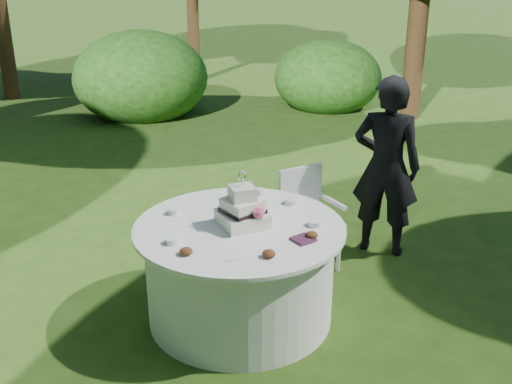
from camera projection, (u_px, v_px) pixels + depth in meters
ground at (240, 315)px, 4.66m from camera, size 80.00×80.00×0.00m
napkins at (303, 239)px, 4.15m from camera, size 0.14×0.14×0.02m
feather_plume at (253, 251)px, 3.99m from camera, size 0.48×0.07×0.01m
guest at (386, 167)px, 5.41m from camera, size 0.67×0.73×1.67m
table at (240, 271)px, 4.52m from camera, size 1.56×1.56×0.77m
cake at (243, 211)px, 4.35m from camera, size 0.37×0.37×0.43m
chair at (307, 211)px, 5.26m from camera, size 0.48×0.47×0.90m
votives at (244, 212)px, 4.56m from camera, size 1.21×0.90×0.04m
petal_cups at (251, 231)px, 4.24m from camera, size 0.97×1.10×0.05m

